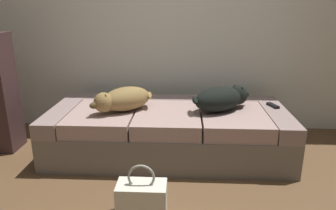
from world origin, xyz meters
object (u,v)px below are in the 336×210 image
at_px(couch, 168,131).
at_px(tv_remote, 273,105).
at_px(handbag, 142,200).
at_px(dog_dark, 222,98).
at_px(dog_tan, 123,99).

relative_size(couch, tv_remote, 14.24).
height_order(couch, tv_remote, tv_remote).
xyz_separation_m(couch, handbag, (-0.12, -0.97, -0.09)).
relative_size(couch, handbag, 5.65).
height_order(tv_remote, handbag, tv_remote).
bearing_deg(tv_remote, dog_dark, 174.72).
bearing_deg(couch, tv_remote, 6.39).
distance_m(dog_tan, dog_dark, 0.88).
xyz_separation_m(dog_tan, tv_remote, (1.36, 0.19, -0.10)).
xyz_separation_m(couch, dog_dark, (0.48, -0.02, 0.33)).
xyz_separation_m(dog_tan, dog_dark, (0.87, 0.06, 0.00)).
relative_size(dog_tan, dog_dark, 0.94).
bearing_deg(dog_dark, dog_tan, -175.87).
relative_size(dog_tan, handbag, 1.45).
bearing_deg(tv_remote, couch, 166.32).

